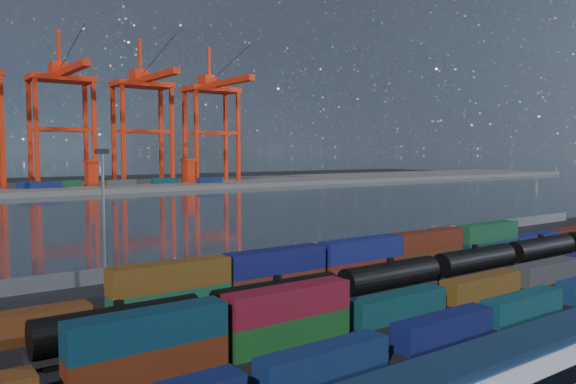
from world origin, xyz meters
TOP-DOWN VIEW (x-y plane):
  - ground at (0.00, 0.00)m, footprint 700.00×700.00m
  - harbor_water at (0.00, 105.00)m, footprint 700.00×700.00m
  - far_quay at (0.00, 210.00)m, footprint 700.00×70.00m
  - container_row_south at (-21.46, -10.41)m, footprint 139.08×2.21m
  - container_row_mid at (-9.65, -3.42)m, footprint 141.08×2.35m
  - container_row_north at (-7.00, 10.50)m, footprint 128.54×2.51m
  - tanker_string at (25.85, 3.12)m, footprint 137.98×3.00m
  - waterfront_fence at (-0.00, 28.00)m, footprint 160.12×0.12m
  - yard_light_mast at (-30.00, 26.00)m, footprint 1.60×0.40m
  - gantry_cranes at (-7.50, 203.22)m, footprint 200.85×49.62m
  - quay_containers at (-11.00, 195.46)m, footprint 172.58×10.99m
  - straddle_carriers at (-2.50, 200.00)m, footprint 140.00×7.00m

SIDE VIEW (x-z plane):
  - ground at x=0.00m, z-range 0.00..0.00m
  - harbor_water at x=0.00m, z-range 0.01..0.01m
  - far_quay at x=0.00m, z-range 0.00..2.00m
  - waterfront_fence at x=0.00m, z-range -0.10..2.10m
  - container_row_south at x=-21.46m, z-range -0.81..3.89m
  - container_row_mid at x=-9.65m, z-range -0.84..4.18m
  - tanker_string at x=25.85m, z-range 0.01..4.30m
  - container_row_north at x=-7.00m, z-range -0.45..4.91m
  - quay_containers at x=-11.00m, z-range 2.00..4.60m
  - straddle_carriers at x=-2.50m, z-range 2.27..13.37m
  - yard_light_mast at x=-30.00m, z-range 1.00..17.60m
  - gantry_cranes at x=-7.50m, z-range 7.59..74.79m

